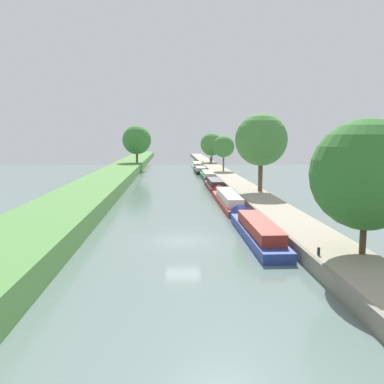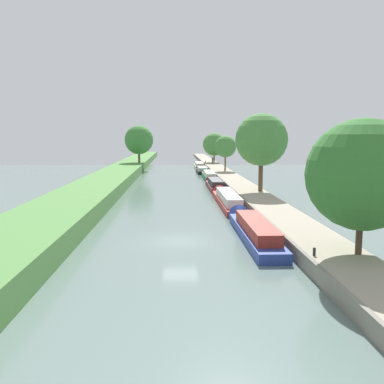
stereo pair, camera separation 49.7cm
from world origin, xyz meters
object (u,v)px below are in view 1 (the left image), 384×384
(mooring_bollard_near, at_px, (319,251))
(mooring_bollard_far, at_px, (203,162))
(narrowboat_red, at_px, (227,199))
(narrowboat_black, at_px, (200,170))
(narrowboat_maroon, at_px, (214,184))
(narrowboat_green, at_px, (207,175))
(person_walking, at_px, (210,160))
(narrowboat_blue, at_px, (255,229))
(narrowboat_cream, at_px, (197,165))

(mooring_bollard_near, xyz_separation_m, mooring_bollard_far, (0.00, 82.19, 0.00))
(narrowboat_red, xyz_separation_m, narrowboat_black, (-0.08, 40.94, -0.10))
(narrowboat_maroon, distance_m, narrowboat_green, 13.36)
(narrowboat_green, bearing_deg, mooring_bollard_near, -88.13)
(mooring_bollard_far, bearing_deg, person_walking, -71.37)
(narrowboat_green, distance_m, mooring_bollard_near, 51.43)
(narrowboat_blue, xyz_separation_m, person_walking, (3.31, 69.97, 1.16))
(narrowboat_black, xyz_separation_m, narrowboat_cream, (0.08, 12.98, 0.05))
(narrowboat_blue, distance_m, narrowboat_maroon, 30.00)
(narrowboat_green, relative_size, mooring_bollard_near, 30.22)
(narrowboat_cream, bearing_deg, mooring_bollard_far, 68.69)
(narrowboat_blue, xyz_separation_m, mooring_bollard_far, (1.90, 74.15, 0.51))
(narrowboat_red, height_order, person_walking, person_walking)
(person_walking, bearing_deg, mooring_bollard_near, -91.04)
(narrowboat_blue, distance_m, mooring_bollard_near, 8.27)
(narrowboat_cream, height_order, mooring_bollard_far, narrowboat_cream)
(narrowboat_blue, distance_m, mooring_bollard_far, 74.18)
(narrowboat_red, height_order, mooring_bollard_near, narrowboat_red)
(narrowboat_black, height_order, person_walking, person_walking)
(narrowboat_red, bearing_deg, narrowboat_black, 90.11)
(narrowboat_green, xyz_separation_m, narrowboat_cream, (-0.28, 25.77, -0.01))
(narrowboat_red, xyz_separation_m, narrowboat_green, (0.28, 28.15, -0.03))
(mooring_bollard_near, bearing_deg, narrowboat_maroon, 92.88)
(narrowboat_blue, distance_m, narrowboat_cream, 69.13)
(narrowboat_maroon, xyz_separation_m, mooring_bollard_near, (1.91, -38.04, 0.56))
(narrowboat_blue, xyz_separation_m, narrowboat_black, (-0.14, 56.15, -0.11))
(narrowboat_red, xyz_separation_m, person_walking, (3.37, 54.76, 1.17))
(narrowboat_blue, relative_size, narrowboat_black, 1.32)
(narrowboat_cream, relative_size, person_walking, 7.48)
(mooring_bollard_far, bearing_deg, narrowboat_green, -93.12)
(narrowboat_red, xyz_separation_m, mooring_bollard_near, (1.96, -23.25, 0.52))
(narrowboat_blue, height_order, narrowboat_black, narrowboat_blue)
(narrowboat_green, distance_m, narrowboat_black, 12.80)
(narrowboat_blue, distance_m, person_walking, 70.06)
(narrowboat_black, bearing_deg, mooring_bollard_near, -88.18)
(narrowboat_cream, bearing_deg, narrowboat_blue, -89.95)
(narrowboat_maroon, bearing_deg, mooring_bollard_near, -87.12)
(person_walking, distance_m, mooring_bollard_near, 78.02)
(narrowboat_black, bearing_deg, narrowboat_red, -89.89)
(narrowboat_black, relative_size, mooring_bollard_far, 23.50)
(narrowboat_cream, distance_m, mooring_bollard_near, 77.19)
(narrowboat_black, distance_m, person_walking, 14.30)
(narrowboat_red, height_order, narrowboat_cream, narrowboat_red)
(narrowboat_black, height_order, mooring_bollard_far, narrowboat_black)
(narrowboat_red, relative_size, mooring_bollard_far, 35.54)
(narrowboat_green, bearing_deg, narrowboat_cream, 90.62)
(narrowboat_cream, xyz_separation_m, mooring_bollard_far, (1.96, 5.02, 0.57))
(narrowboat_maroon, distance_m, narrowboat_black, 26.15)
(mooring_bollard_near, bearing_deg, narrowboat_cream, 91.45)
(person_walking, bearing_deg, mooring_bollard_far, 108.63)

